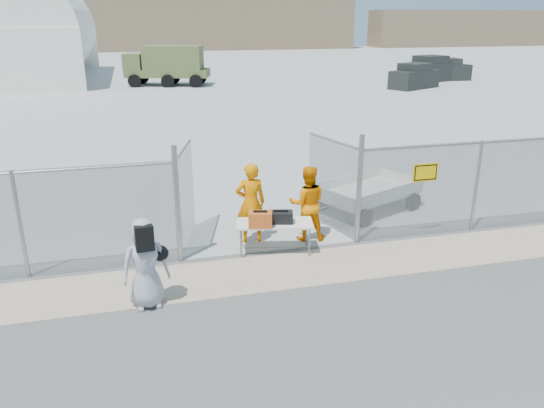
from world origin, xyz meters
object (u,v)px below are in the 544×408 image
object	(u,v)px
security_worker_right	(307,203)
folding_table	(275,237)
utility_trailer	(368,195)
visitor	(145,263)
security_worker_left	(251,203)

from	to	relation	value
security_worker_right	folding_table	bearing A→B (deg)	41.74
security_worker_right	utility_trailer	size ratio (longest dim) A/B	0.50
security_worker_right	visitor	size ratio (longest dim) A/B	1.06
security_worker_left	visitor	bearing A→B (deg)	47.23
folding_table	security_worker_left	distance (m)	0.99
folding_table	visitor	xyz separation A→B (m)	(-2.77, -1.64, 0.48)
folding_table	security_worker_right	bearing A→B (deg)	41.71
visitor	utility_trailer	size ratio (longest dim) A/B	0.47
folding_table	security_worker_left	world-z (taller)	security_worker_left
security_worker_left	security_worker_right	distance (m)	1.29
folding_table	security_worker_left	xyz separation A→B (m)	(-0.37, 0.71, 0.58)
security_worker_left	visitor	world-z (taller)	security_worker_left
utility_trailer	security_worker_left	bearing A→B (deg)	176.05
folding_table	visitor	distance (m)	3.26
folding_table	visitor	size ratio (longest dim) A/B	0.99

